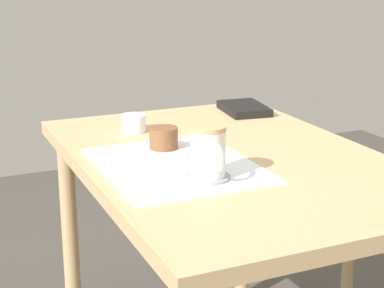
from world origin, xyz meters
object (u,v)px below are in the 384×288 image
Objects in this scene: pastry_plate at (164,150)px; small_book at (244,108)px; pastry at (164,138)px; coffee_mug at (209,151)px; dining_table at (229,190)px; sugar_bowl at (134,123)px.

small_book is (-0.31, 0.40, 0.00)m from pastry_plate.
pastry is at bearing -44.29° from small_book.
pastry_plate is at bearing -174.78° from coffee_mug.
dining_table is at bearing 62.22° from pastry.
sugar_bowl is at bearing -179.93° from pastry.
pastry reaches higher than sugar_bowl.
pastry reaches higher than small_book.
pastry_plate is at bearing -44.29° from small_book.
pastry_plate is 0.88× the size of small_book.
sugar_bowl is at bearing -70.85° from small_book.
dining_table is 0.21m from pastry.
pastry is at bearing 0.00° from pastry_plate.
sugar_bowl reaches higher than pastry_plate.
small_book is at bearing 101.81° from sugar_bowl.
dining_table is 0.19m from pastry_plate.
sugar_bowl reaches higher than small_book.
pastry_plate is at bearing 0.07° from sugar_bowl.
pastry_plate is at bearing 0.00° from pastry.
coffee_mug is at bearing 2.58° from sugar_bowl.
coffee_mug is at bearing 5.22° from pastry_plate.
pastry_plate reaches higher than dining_table.
coffee_mug is at bearing 5.22° from pastry.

